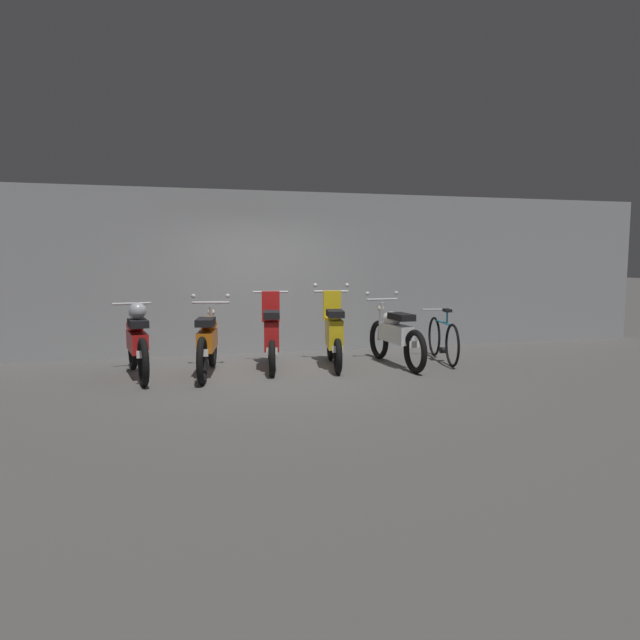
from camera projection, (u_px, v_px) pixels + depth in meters
ground_plane at (277, 375)px, 8.30m from camera, size 80.00×80.00×0.00m
back_wall at (254, 273)px, 10.24m from camera, size 16.00×0.30×2.88m
motorbike_slot_0 at (137, 341)px, 8.09m from camera, size 0.56×1.94×1.08m
motorbike_slot_1 at (208, 341)px, 8.28m from camera, size 0.61×1.93×1.15m
motorbike_slot_2 at (271, 335)px, 8.73m from camera, size 0.56×1.67×1.18m
motorbike_slot_3 at (334, 333)px, 8.90m from camera, size 0.59×1.67×1.29m
motorbike_slot_4 at (395, 334)px, 9.00m from camera, size 0.59×1.95×1.15m
bicycle at (443, 339)px, 9.40m from camera, size 0.51×1.71×0.89m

